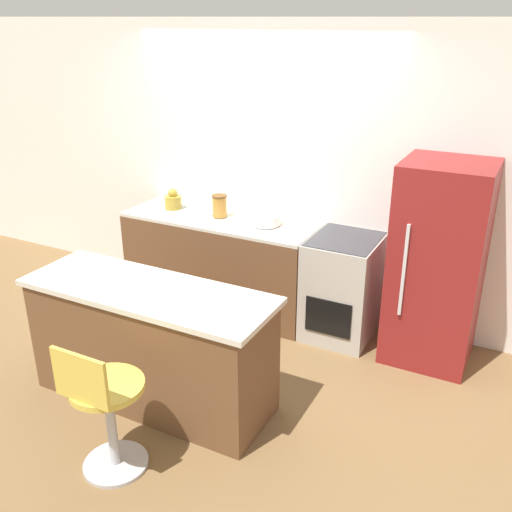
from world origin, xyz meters
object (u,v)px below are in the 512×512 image
Objects in this scene: mixing_bowl at (266,219)px; oven_range at (342,287)px; stool_chair at (105,409)px; refrigerator at (437,264)px; kettle at (173,201)px.

oven_range is at bearing -0.88° from mixing_bowl.
oven_range is 2.33m from stool_chair.
mixing_bowl is at bearing 91.36° from stool_chair.
refrigerator is 2.68m from stool_chair.
stool_chair is (-0.70, -2.22, 0.00)m from oven_range.
refrigerator is at bearing -0.33° from mixing_bowl.
mixing_bowl reaches higher than stool_chair.
oven_range is at bearing -179.79° from refrigerator.
kettle is 0.99m from mixing_bowl.
mixing_bowl is (-1.51, 0.01, 0.13)m from refrigerator.
kettle reaches higher than stool_chair.
oven_range is 3.36× the size of mixing_bowl.
oven_range is 4.55× the size of kettle.
refrigerator is (0.76, 0.00, 0.37)m from oven_range.
stool_chair is (-1.45, -2.23, -0.37)m from refrigerator.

